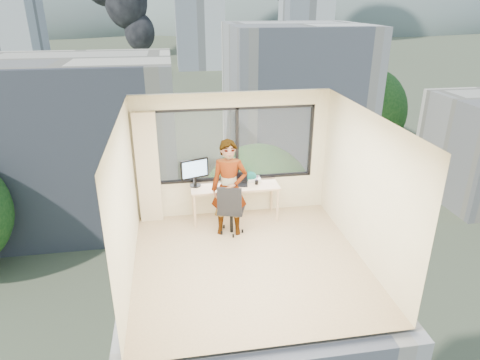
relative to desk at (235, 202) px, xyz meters
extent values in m
cube|color=tan|center=(0.00, -1.66, -0.38)|extent=(4.00, 4.00, 0.01)
cube|color=white|center=(0.00, -1.66, 2.23)|extent=(4.00, 4.00, 0.01)
cube|color=beige|center=(0.00, -3.66, 0.93)|extent=(4.00, 0.01, 2.60)
cube|color=beige|center=(-2.00, -1.66, 0.93)|extent=(0.01, 4.00, 2.60)
cube|color=beige|center=(2.00, -1.66, 0.93)|extent=(0.01, 4.00, 2.60)
cube|color=beige|center=(-1.72, 0.22, 0.77)|extent=(0.45, 0.14, 2.30)
cube|color=beige|center=(0.00, 0.00, 0.00)|extent=(1.80, 0.60, 0.75)
imported|color=#2D2D33|center=(-0.19, -0.56, 0.58)|extent=(0.76, 0.57, 1.90)
cube|color=white|center=(0.43, 0.19, 0.41)|extent=(0.28, 0.23, 0.07)
cube|color=black|center=(-0.30, -0.10, 0.38)|extent=(0.12, 0.05, 0.01)
cylinder|color=black|center=(0.45, -0.01, 0.42)|extent=(0.09, 0.09, 0.09)
ellipsoid|color=#0B473C|center=(0.34, 0.16, 0.49)|extent=(0.32, 0.22, 0.22)
cube|color=#515B3D|center=(0.00, 118.34, -14.38)|extent=(400.00, 400.00, 0.04)
cube|color=#F4E8CD|center=(-9.00, 28.34, -7.38)|extent=(16.00, 12.00, 14.00)
cube|color=white|center=(12.00, 36.34, -6.38)|extent=(14.00, 13.00, 16.00)
cube|color=silver|center=(-35.00, 93.34, -0.38)|extent=(14.00, 14.00, 28.00)
cube|color=silver|center=(8.00, 118.34, 0.62)|extent=(13.00, 13.00, 30.00)
cube|color=silver|center=(45.00, 138.34, -1.38)|extent=(15.00, 15.00, 26.00)
ellipsoid|color=slate|center=(100.00, 318.34, -14.38)|extent=(300.00, 220.00, 96.00)
camera|label=1|loc=(-1.18, -7.85, 3.88)|focal=31.75mm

